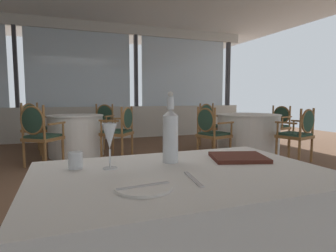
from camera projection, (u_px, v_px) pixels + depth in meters
ground_plane at (107, 195)px, 3.11m from camera, size 15.03×15.03×0.00m
window_wall_far at (81, 93)px, 7.03m from camera, size 9.18×0.14×2.98m
side_plate at (144, 187)px, 0.98m from camera, size 0.21×0.21×0.01m
butter_knife at (144, 186)px, 0.98m from camera, size 0.19×0.04×0.00m
dinner_fork at (193, 179)px, 1.09m from camera, size 0.05×0.21×0.00m
water_bottle at (170, 134)px, 1.36m from camera, size 0.08×0.08×0.35m
wine_glass at (109, 137)px, 1.24m from camera, size 0.07×0.07×0.20m
water_tumbler at (76, 160)px, 1.26m from camera, size 0.06×0.06×0.08m
menu_book at (238, 157)px, 1.44m from camera, size 0.32×0.30×0.02m
background_table_0 at (76, 135)px, 5.20m from camera, size 1.01×1.01×0.76m
dining_chair_0_0 at (121, 128)px, 4.91m from camera, size 0.65×0.66×0.93m
dining_chair_0_1 at (102, 122)px, 6.06m from camera, size 0.66×0.65×0.94m
dining_chair_0_2 at (35, 124)px, 5.45m from camera, size 0.65×0.66×0.98m
dining_chair_0_3 at (39, 131)px, 4.29m from camera, size 0.66×0.65×0.97m
background_table_1 at (248, 134)px, 5.45m from camera, size 1.21×1.21×0.76m
dining_chair_1_0 at (278, 123)px, 6.05m from camera, size 0.57×0.62×0.91m
dining_chair_1_1 at (210, 121)px, 6.26m from camera, size 0.62×0.57×0.96m
dining_chair_1_2 at (211, 129)px, 4.82m from camera, size 0.57×0.62×0.92m
dining_chair_1_3 at (299, 131)px, 4.62m from camera, size 0.62×0.57×0.91m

